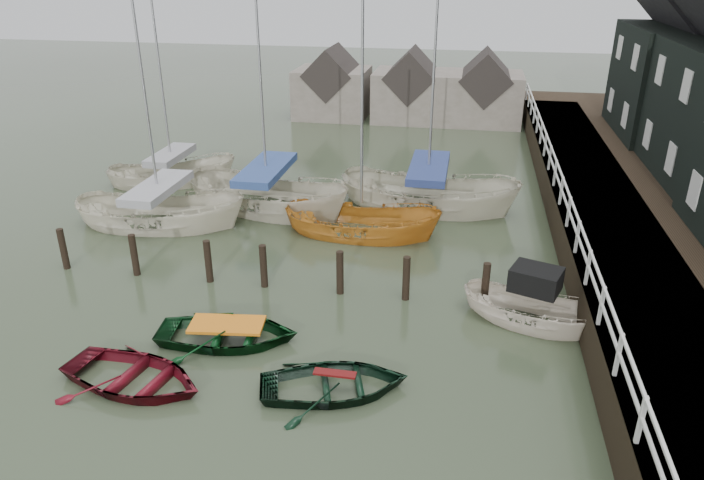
% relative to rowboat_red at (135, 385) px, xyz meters
% --- Properties ---
extents(ground, '(120.00, 120.00, 0.00)m').
position_rel_rowboat_red_xyz_m(ground, '(2.73, 2.33, 0.00)').
color(ground, '#2D3723').
rests_on(ground, ground).
extents(pier, '(3.04, 32.00, 2.70)m').
position_rel_rowboat_red_xyz_m(pier, '(12.21, 12.33, 0.71)').
color(pier, black).
rests_on(pier, ground).
extents(mooring_pilings, '(13.72, 0.22, 1.80)m').
position_rel_rowboat_red_xyz_m(mooring_pilings, '(1.62, 5.33, 0.50)').
color(mooring_pilings, black).
rests_on(mooring_pilings, ground).
extents(far_sheds, '(14.00, 4.08, 4.39)m').
position_rel_rowboat_red_xyz_m(far_sheds, '(3.57, 28.33, 1.86)').
color(far_sheds, '#665B51').
rests_on(far_sheds, ground).
extents(rowboat_red, '(4.07, 3.24, 0.75)m').
position_rel_rowboat_red_xyz_m(rowboat_red, '(0.00, 0.00, 0.00)').
color(rowboat_red, '#550C15').
rests_on(rowboat_red, ground).
extents(rowboat_green, '(4.04, 3.12, 0.77)m').
position_rel_rowboat_red_xyz_m(rowboat_green, '(1.53, 2.20, 0.00)').
color(rowboat_green, black).
rests_on(rowboat_green, ground).
extents(rowboat_dkgreen, '(4.07, 3.41, 0.72)m').
position_rel_rowboat_red_xyz_m(rowboat_dkgreen, '(4.78, 0.64, 0.00)').
color(rowboat_dkgreen, black).
rests_on(rowboat_dkgreen, ground).
extents(motorboat, '(4.30, 2.80, 2.41)m').
position_rel_rowboat_red_xyz_m(motorboat, '(9.53, 4.59, 0.11)').
color(motorboat, beige).
rests_on(motorboat, ground).
extents(sailboat_a, '(6.77, 3.10, 10.28)m').
position_rel_rowboat_red_xyz_m(sailboat_a, '(-3.84, 9.31, 0.06)').
color(sailboat_a, beige).
rests_on(sailboat_a, ground).
extents(sailboat_b, '(7.90, 4.81, 11.31)m').
position_rel_rowboat_red_xyz_m(sailboat_b, '(-0.36, 11.67, 0.06)').
color(sailboat_b, beige).
rests_on(sailboat_b, ground).
extents(sailboat_c, '(6.00, 2.58, 10.52)m').
position_rel_rowboat_red_xyz_m(sailboat_c, '(3.80, 9.88, 0.01)').
color(sailboat_c, '#BC7423').
rests_on(sailboat_c, ground).
extents(sailboat_d, '(7.76, 3.96, 13.51)m').
position_rel_rowboat_red_xyz_m(sailboat_d, '(5.99, 13.05, 0.06)').
color(sailboat_d, beige).
rests_on(sailboat_d, ground).
extents(sailboat_e, '(6.01, 4.20, 10.06)m').
position_rel_rowboat_red_xyz_m(sailboat_e, '(-5.56, 13.99, 0.07)').
color(sailboat_e, beige).
rests_on(sailboat_e, ground).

